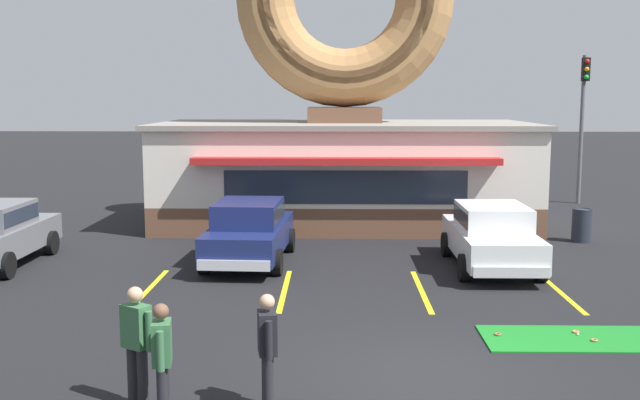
# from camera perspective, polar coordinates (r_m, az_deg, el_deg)

# --- Properties ---
(ground_plane) EXTENTS (160.00, 160.00, 0.00)m
(ground_plane) POSITION_cam_1_polar(r_m,az_deg,el_deg) (11.82, 7.92, -13.06)
(ground_plane) COLOR black
(donut_shop_building) EXTENTS (12.30, 6.75, 10.96)m
(donut_shop_building) POSITION_cam_1_polar(r_m,az_deg,el_deg) (24.91, 1.87, 6.80)
(donut_shop_building) COLOR brown
(donut_shop_building) RESTS_ON ground
(putting_mat) EXTENTS (4.55, 1.45, 0.03)m
(putting_mat) POSITION_cam_1_polar(r_m,az_deg,el_deg) (14.23, 21.46, -9.84)
(putting_mat) COLOR #197523
(putting_mat) RESTS_ON ground
(mini_donut_near_right) EXTENTS (0.13, 0.13, 0.04)m
(mini_donut_near_right) POSITION_cam_1_polar(r_m,az_deg,el_deg) (14.30, 18.91, -9.48)
(mini_donut_near_right) COLOR #D17F47
(mini_donut_near_right) RESTS_ON putting_mat
(mini_donut_mid_left) EXTENTS (0.13, 0.13, 0.04)m
(mini_donut_mid_left) POSITION_cam_1_polar(r_m,az_deg,el_deg) (13.94, 20.17, -9.99)
(mini_donut_mid_left) COLOR #A5724C
(mini_donut_mid_left) RESTS_ON putting_mat
(mini_donut_mid_centre) EXTENTS (0.13, 0.13, 0.04)m
(mini_donut_mid_centre) POSITION_cam_1_polar(r_m,az_deg,el_deg) (13.78, 13.40, -9.92)
(mini_donut_mid_centre) COLOR brown
(mini_donut_mid_centre) RESTS_ON putting_mat
(golf_ball) EXTENTS (0.04, 0.04, 0.04)m
(golf_ball) POSITION_cam_1_polar(r_m,az_deg,el_deg) (14.15, 19.05, -9.66)
(golf_ball) COLOR white
(golf_ball) RESTS_ON putting_mat
(car_navy) EXTENTS (2.16, 4.64, 1.60)m
(car_navy) POSITION_cam_1_polar(r_m,az_deg,el_deg) (19.11, -5.41, -2.21)
(car_navy) COLOR navy
(car_navy) RESTS_ON ground
(car_white) EXTENTS (1.98, 4.56, 1.60)m
(car_white) POSITION_cam_1_polar(r_m,az_deg,el_deg) (18.85, 12.92, -2.52)
(car_white) COLOR silver
(car_white) RESTS_ON ground
(pedestrian_blue_sweater_man) EXTENTS (0.30, 0.59, 1.60)m
(pedestrian_blue_sweater_man) POSITION_cam_1_polar(r_m,az_deg,el_deg) (10.27, -4.03, -11.05)
(pedestrian_blue_sweater_man) COLOR #232328
(pedestrian_blue_sweater_man) RESTS_ON ground
(pedestrian_hooded_kid) EXTENTS (0.30, 0.59, 1.58)m
(pedestrian_hooded_kid) POSITION_cam_1_polar(r_m,az_deg,el_deg) (10.11, -11.93, -11.61)
(pedestrian_hooded_kid) COLOR #232328
(pedestrian_hooded_kid) RESTS_ON ground
(pedestrian_leather_jacket_man) EXTENTS (0.52, 0.41, 1.67)m
(pedestrian_leather_jacket_man) POSITION_cam_1_polar(r_m,az_deg,el_deg) (10.67, -13.80, -10.31)
(pedestrian_leather_jacket_man) COLOR #232328
(pedestrian_leather_jacket_man) RESTS_ON ground
(trash_bin) EXTENTS (0.57, 0.57, 0.97)m
(trash_bin) POSITION_cam_1_polar(r_m,az_deg,el_deg) (23.11, 19.31, -1.80)
(trash_bin) COLOR #232833
(trash_bin) RESTS_ON ground
(traffic_light_pole) EXTENTS (0.28, 0.47, 5.80)m
(traffic_light_pole) POSITION_cam_1_polar(r_m,az_deg,el_deg) (31.14, 19.40, 6.52)
(traffic_light_pole) COLOR #595B60
(traffic_light_pole) RESTS_ON ground
(parking_stripe_far_left) EXTENTS (0.12, 3.60, 0.01)m
(parking_stripe_far_left) POSITION_cam_1_polar(r_m,az_deg,el_deg) (17.00, -12.92, -6.65)
(parking_stripe_far_left) COLOR yellow
(parking_stripe_far_left) RESTS_ON ground
(parking_stripe_left) EXTENTS (0.12, 3.60, 0.01)m
(parking_stripe_left) POSITION_cam_1_polar(r_m,az_deg,el_deg) (16.54, -2.71, -6.86)
(parking_stripe_left) COLOR yellow
(parking_stripe_left) RESTS_ON ground
(parking_stripe_mid_left) EXTENTS (0.12, 3.60, 0.01)m
(parking_stripe_mid_left) POSITION_cam_1_polar(r_m,az_deg,el_deg) (16.62, 7.74, -6.86)
(parking_stripe_mid_left) COLOR yellow
(parking_stripe_mid_left) RESTS_ON ground
(parking_stripe_centre) EXTENTS (0.12, 3.60, 0.01)m
(parking_stripe_centre) POSITION_cam_1_polar(r_m,az_deg,el_deg) (17.22, 17.77, -6.64)
(parking_stripe_centre) COLOR yellow
(parking_stripe_centre) RESTS_ON ground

